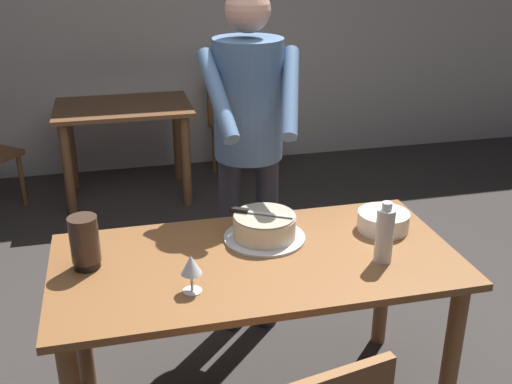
# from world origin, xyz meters

# --- Properties ---
(back_wall) EXTENTS (10.00, 0.12, 2.70)m
(back_wall) POSITION_xyz_m (0.00, 3.20, 1.35)
(back_wall) COLOR silver
(back_wall) RESTS_ON ground_plane
(main_dining_table) EXTENTS (1.58, 0.78, 0.75)m
(main_dining_table) POSITION_xyz_m (0.00, 0.00, 0.63)
(main_dining_table) COLOR brown
(main_dining_table) RESTS_ON ground_plane
(cake_on_platter) EXTENTS (0.34, 0.34, 0.11)m
(cake_on_platter) POSITION_xyz_m (0.07, 0.15, 0.80)
(cake_on_platter) COLOR silver
(cake_on_platter) RESTS_ON main_dining_table
(cake_knife) EXTENTS (0.25, 0.15, 0.02)m
(cake_knife) POSITION_xyz_m (0.01, 0.18, 0.87)
(cake_knife) COLOR silver
(cake_knife) RESTS_ON cake_on_platter
(plate_stack) EXTENTS (0.22, 0.22, 0.08)m
(plate_stack) POSITION_xyz_m (0.59, 0.11, 0.79)
(plate_stack) COLOR white
(plate_stack) RESTS_ON main_dining_table
(wine_glass_near) EXTENTS (0.08, 0.08, 0.14)m
(wine_glass_near) POSITION_xyz_m (-0.28, -0.18, 0.85)
(wine_glass_near) COLOR silver
(wine_glass_near) RESTS_ON main_dining_table
(water_bottle) EXTENTS (0.07, 0.07, 0.25)m
(water_bottle) POSITION_xyz_m (0.47, -0.14, 0.86)
(water_bottle) COLOR silver
(water_bottle) RESTS_ON main_dining_table
(hurricane_lamp) EXTENTS (0.11, 0.11, 0.21)m
(hurricane_lamp) POSITION_xyz_m (-0.64, 0.08, 0.86)
(hurricane_lamp) COLOR black
(hurricane_lamp) RESTS_ON main_dining_table
(person_cutting_cake) EXTENTS (0.47, 0.56, 1.72)m
(person_cutting_cake) POSITION_xyz_m (0.11, 0.60, 1.08)
(person_cutting_cake) COLOR #2D2D38
(person_cutting_cake) RESTS_ON ground_plane
(background_table) EXTENTS (1.00, 0.70, 0.74)m
(background_table) POSITION_xyz_m (-0.42, 2.50, 0.58)
(background_table) COLOR brown
(background_table) RESTS_ON ground_plane
(background_chair_1) EXTENTS (0.54, 0.54, 0.90)m
(background_chair_1) POSITION_xyz_m (0.52, 2.81, 0.49)
(background_chair_1) COLOR brown
(background_chair_1) RESTS_ON ground_plane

